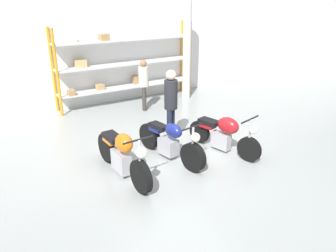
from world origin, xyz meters
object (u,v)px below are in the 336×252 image
object	(u,v)px
motorcycle_blue	(170,142)
motorcycle_red	(224,133)
motorcycle_orange	(122,154)
person_near_rack	(144,81)
shelving_rack	(121,63)
person_browsing	(171,100)

from	to	relation	value
motorcycle_blue	motorcycle_red	world-z (taller)	motorcycle_red
motorcycle_orange	person_near_rack	size ratio (longest dim) A/B	1.34
person_near_rack	shelving_rack	bearing A→B (deg)	-50.52
motorcycle_orange	motorcycle_blue	size ratio (longest dim) A/B	1.04
motorcycle_orange	motorcycle_blue	world-z (taller)	motorcycle_orange
motorcycle_red	person_near_rack	size ratio (longest dim) A/B	1.21
person_near_rack	person_browsing	bearing A→B (deg)	102.49
motorcycle_orange	motorcycle_blue	distance (m)	1.22
person_browsing	person_near_rack	size ratio (longest dim) A/B	1.14
shelving_rack	person_near_rack	distance (m)	1.17
motorcycle_orange	motorcycle_red	distance (m)	2.49
motorcycle_blue	motorcycle_red	distance (m)	1.31
motorcycle_blue	person_near_rack	size ratio (longest dim) A/B	1.30
motorcycle_orange	person_browsing	world-z (taller)	person_browsing
shelving_rack	motorcycle_blue	world-z (taller)	shelving_rack
person_browsing	person_near_rack	bearing A→B (deg)	-48.55
shelving_rack	motorcycle_blue	bearing A→B (deg)	-100.18
motorcycle_blue	person_browsing	distance (m)	1.13
motorcycle_blue	person_near_rack	distance (m)	3.55
motorcycle_orange	person_near_rack	world-z (taller)	person_near_rack
motorcycle_orange	person_near_rack	distance (m)	4.19
motorcycle_blue	person_browsing	size ratio (longest dim) A/B	1.14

